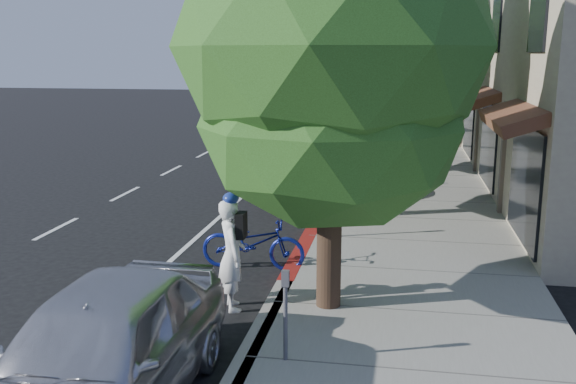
% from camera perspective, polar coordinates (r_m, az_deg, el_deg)
% --- Properties ---
extents(ground, '(120.00, 120.00, 0.00)m').
position_cam_1_polar(ground, '(12.70, 0.55, -6.98)').
color(ground, black).
rests_on(ground, ground).
extents(sidewalk, '(4.60, 56.00, 0.15)m').
position_cam_1_polar(sidewalk, '(20.25, 10.76, 0.34)').
color(sidewalk, gray).
rests_on(sidewalk, ground).
extents(curb, '(0.30, 56.00, 0.15)m').
position_cam_1_polar(curb, '(20.35, 4.27, 0.58)').
color(curb, '#9E998E').
rests_on(curb, ground).
extents(curb_red_segment, '(0.32, 4.00, 0.15)m').
position_cam_1_polar(curb_red_segment, '(13.62, 1.25, -5.31)').
color(curb_red_segment, maroon).
rests_on(curb_red_segment, ground).
extents(street_tree_0, '(4.82, 4.82, 6.97)m').
position_cam_1_polar(street_tree_0, '(9.89, 3.91, 12.17)').
color(street_tree_0, black).
rests_on(street_tree_0, ground).
extents(street_tree_1, '(5.43, 5.43, 8.14)m').
position_cam_1_polar(street_tree_1, '(15.88, 6.38, 14.86)').
color(street_tree_1, black).
rests_on(street_tree_1, ground).
extents(street_tree_2, '(4.89, 4.89, 7.72)m').
position_cam_1_polar(street_tree_2, '(21.86, 7.44, 13.60)').
color(street_tree_2, black).
rests_on(street_tree_2, ground).
extents(street_tree_3, '(4.55, 4.55, 8.03)m').
position_cam_1_polar(street_tree_3, '(27.86, 8.07, 13.92)').
color(street_tree_3, black).
rests_on(street_tree_3, ground).
extents(street_tree_4, '(5.16, 5.16, 7.64)m').
position_cam_1_polar(street_tree_4, '(33.85, 8.44, 12.87)').
color(street_tree_4, black).
rests_on(street_tree_4, ground).
extents(street_tree_5, '(4.71, 4.71, 7.74)m').
position_cam_1_polar(street_tree_5, '(39.85, 8.72, 13.00)').
color(street_tree_5, black).
rests_on(street_tree_5, ground).
extents(cyclist, '(0.68, 0.80, 1.87)m').
position_cam_1_polar(cyclist, '(10.65, -5.01, -5.57)').
color(cyclist, white).
rests_on(cyclist, ground).
extents(bicycle, '(2.08, 0.76, 1.08)m').
position_cam_1_polar(bicycle, '(12.64, -3.13, -4.51)').
color(bicycle, navy).
rests_on(bicycle, ground).
extents(silver_suv, '(3.40, 6.79, 1.84)m').
position_cam_1_polar(silver_suv, '(20.25, 2.90, 2.98)').
color(silver_suv, '#9C9CA0').
rests_on(silver_suv, ground).
extents(dark_sedan, '(1.81, 4.73, 1.54)m').
position_cam_1_polar(dark_sedan, '(21.51, -1.27, 3.14)').
color(dark_sedan, '#212427').
rests_on(dark_sedan, ground).
extents(white_pickup, '(3.16, 6.43, 1.80)m').
position_cam_1_polar(white_pickup, '(29.54, 3.48, 5.87)').
color(white_pickup, silver).
rests_on(white_pickup, ground).
extents(dark_suv_far, '(2.64, 5.57, 1.84)m').
position_cam_1_polar(dark_suv_far, '(38.10, 5.45, 7.31)').
color(dark_suv_far, black).
rests_on(dark_suv_far, ground).
extents(near_car_a, '(2.00, 4.80, 1.62)m').
position_cam_1_polar(near_car_a, '(7.90, -16.35, -13.57)').
color(near_car_a, silver).
rests_on(near_car_a, ground).
extents(pedestrian, '(0.96, 0.76, 1.92)m').
position_cam_1_polar(pedestrian, '(23.09, 8.96, 4.47)').
color(pedestrian, black).
rests_on(pedestrian, sidewalk).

